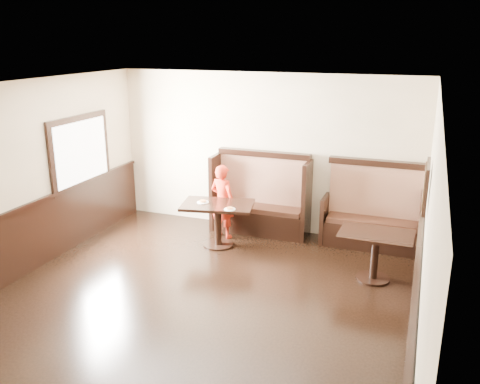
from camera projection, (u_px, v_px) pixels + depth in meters
The scene contains 9 objects.
ground at pixel (177, 322), 6.26m from camera, with size 7.00×7.00×0.00m, color black.
room_shell at pixel (165, 260), 6.42m from camera, with size 7.00×7.00×7.00m.
booth_main at pixel (261, 203), 9.06m from camera, with size 1.75×0.72×1.45m.
booth_neighbor at pixel (373, 219), 8.43m from camera, with size 1.65×0.72×1.45m.
table_main at pixel (218, 214), 8.40m from camera, with size 1.29×0.95×0.74m.
table_neighbor at pixel (375, 245), 7.22m from camera, with size 1.04×0.70×0.72m.
child at pixel (223, 201), 8.77m from camera, with size 0.47×0.31×1.30m, color red.
pizza_plate_left at pixel (203, 202), 8.40m from camera, with size 0.20×0.20×0.04m.
pizza_plate_right at pixel (230, 209), 8.07m from camera, with size 0.18×0.18×0.03m.
Camera 1 is at (2.65, -4.90, 3.37)m, focal length 38.00 mm.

